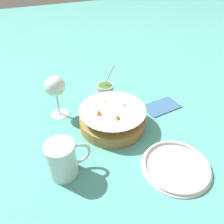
# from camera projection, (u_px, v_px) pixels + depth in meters

# --- Properties ---
(ground_plane) EXTENTS (4.00, 4.00, 0.00)m
(ground_plane) POSITION_uv_depth(u_px,v_px,m) (114.00, 128.00, 0.75)
(ground_plane) COLOR teal
(food_basket) EXTENTS (0.23, 0.23, 0.09)m
(food_basket) POSITION_uv_depth(u_px,v_px,m) (112.00, 118.00, 0.74)
(food_basket) COLOR olive
(food_basket) RESTS_ON ground_plane
(sauce_cup) EXTENTS (0.08, 0.07, 0.12)m
(sauce_cup) POSITION_uv_depth(u_px,v_px,m) (105.00, 89.00, 0.91)
(sauce_cup) COLOR #B7B7BC
(sauce_cup) RESTS_ON ground_plane
(wine_glass) EXTENTS (0.07, 0.07, 0.16)m
(wine_glass) POSITION_uv_depth(u_px,v_px,m) (55.00, 88.00, 0.74)
(wine_glass) COLOR silver
(wine_glass) RESTS_ON ground_plane
(beer_mug) EXTENTS (0.12, 0.08, 0.11)m
(beer_mug) POSITION_uv_depth(u_px,v_px,m) (63.00, 160.00, 0.58)
(beer_mug) COLOR silver
(beer_mug) RESTS_ON ground_plane
(side_plate) EXTENTS (0.20, 0.20, 0.01)m
(side_plate) POSITION_uv_depth(u_px,v_px,m) (176.00, 166.00, 0.62)
(side_plate) COLOR white
(side_plate) RESTS_ON ground_plane
(napkin) EXTENTS (0.14, 0.09, 0.01)m
(napkin) POSITION_uv_depth(u_px,v_px,m) (162.00, 106.00, 0.85)
(napkin) COLOR #38608E
(napkin) RESTS_ON ground_plane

